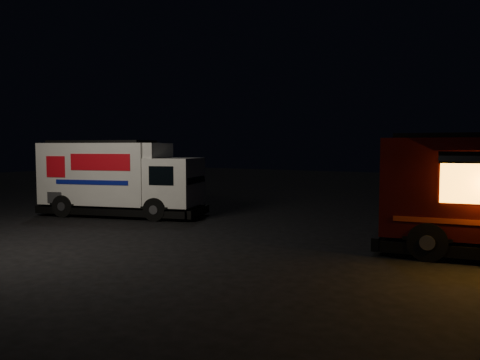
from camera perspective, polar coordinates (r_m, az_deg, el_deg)
name	(u,v)px	position (r m, az deg, el deg)	size (l,w,h in m)	color
ground	(187,241)	(13.75, -6.43, -7.37)	(80.00, 80.00, 0.00)	black
white_truck	(122,178)	(19.08, -14.16, 0.23)	(6.57, 2.24, 2.98)	silver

